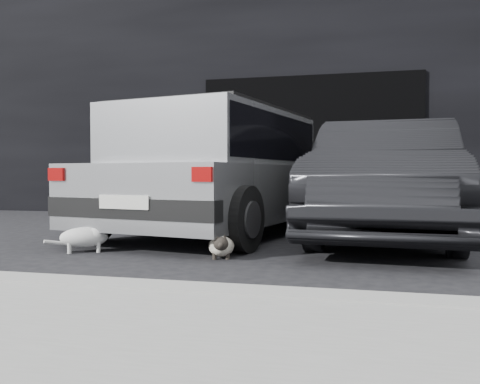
% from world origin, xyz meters
% --- Properties ---
extents(ground, '(80.00, 80.00, 0.00)m').
position_xyz_m(ground, '(0.00, 0.00, 0.00)').
color(ground, black).
rests_on(ground, ground).
extents(building_facade, '(34.00, 4.00, 5.00)m').
position_xyz_m(building_facade, '(1.00, 6.00, 2.50)').
color(building_facade, black).
rests_on(building_facade, ground).
extents(garage_opening, '(4.00, 0.10, 2.60)m').
position_xyz_m(garage_opening, '(1.00, 3.99, 1.30)').
color(garage_opening, black).
rests_on(garage_opening, ground).
extents(curb, '(18.00, 0.25, 0.12)m').
position_xyz_m(curb, '(1.00, -2.60, 0.06)').
color(curb, gray).
rests_on(curb, ground).
extents(sidewalk, '(18.00, 2.20, 0.11)m').
position_xyz_m(sidewalk, '(1.00, -3.80, 0.06)').
color(sidewalk, gray).
rests_on(sidewalk, ground).
extents(silver_hatchback, '(2.83, 4.69, 1.62)m').
position_xyz_m(silver_hatchback, '(0.13, 1.07, 0.88)').
color(silver_hatchback, '#A6A8AB').
rests_on(silver_hatchback, ground).
extents(second_car, '(1.81, 4.48, 1.45)m').
position_xyz_m(second_car, '(2.24, 0.92, 0.72)').
color(second_car, black).
rests_on(second_car, ground).
extents(cat_siamese, '(0.36, 0.69, 0.25)m').
position_xyz_m(cat_siamese, '(0.68, -0.88, 0.11)').
color(cat_siamese, beige).
rests_on(cat_siamese, ground).
extents(cat_white, '(0.61, 0.45, 0.33)m').
position_xyz_m(cat_white, '(-0.72, -0.87, 0.16)').
color(cat_white, silver).
rests_on(cat_white, ground).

